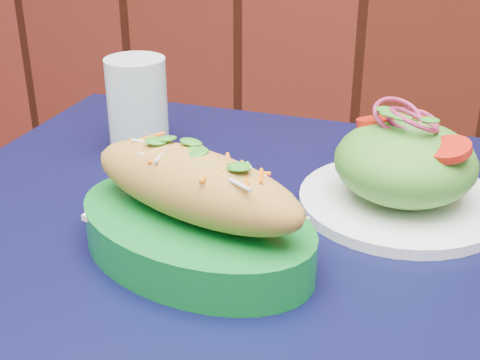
# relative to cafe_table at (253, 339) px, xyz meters

# --- Properties ---
(cafe_table) EXTENTS (0.85, 0.85, 0.75)m
(cafe_table) POSITION_rel_cafe_table_xyz_m (0.00, 0.00, 0.00)
(cafe_table) COLOR black
(cafe_table) RESTS_ON ground
(banh_mi_basket) EXTENTS (0.29, 0.24, 0.12)m
(banh_mi_basket) POSITION_rel_cafe_table_xyz_m (-0.06, 0.00, 0.13)
(banh_mi_basket) COLOR #0D7326
(banh_mi_basket) RESTS_ON cafe_table
(salad_plate) EXTENTS (0.22, 0.22, 0.11)m
(salad_plate) POSITION_rel_cafe_table_xyz_m (0.13, 0.15, 0.13)
(salad_plate) COLOR white
(salad_plate) RESTS_ON cafe_table
(water_glass) EXTENTS (0.08, 0.08, 0.12)m
(water_glass) POSITION_rel_cafe_table_xyz_m (-0.21, 0.22, 0.15)
(water_glass) COLOR silver
(water_glass) RESTS_ON cafe_table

